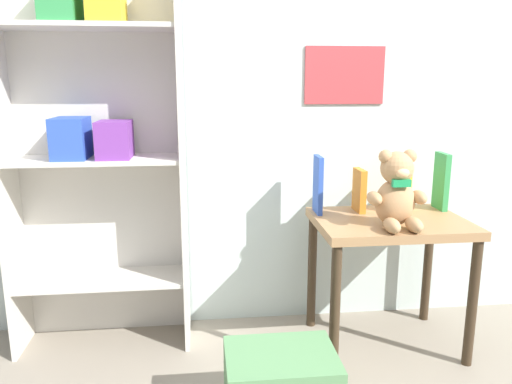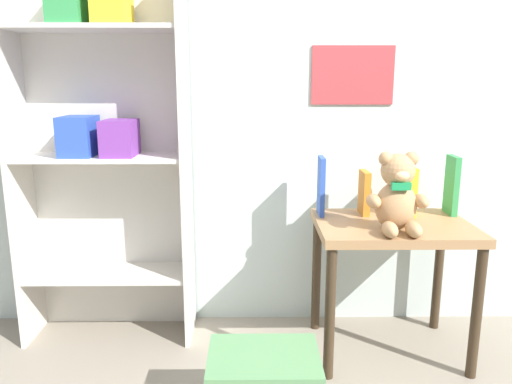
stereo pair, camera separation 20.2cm
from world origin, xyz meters
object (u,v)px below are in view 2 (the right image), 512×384
Objects in this scene: display_table at (392,244)px; bookshelf_side at (103,133)px; teddy_bear at (397,195)px; book_standing_blue at (321,186)px; book_standing_yellow at (408,191)px; book_standing_green at (452,185)px; book_standing_orange at (364,193)px.

bookshelf_side is at bearing 170.97° from display_table.
book_standing_blue is (-0.25, 0.24, -0.01)m from teddy_bear.
bookshelf_side is 5.36× the size of teddy_bear.
book_standing_blue is 1.20× the size of book_standing_yellow.
bookshelf_side is 0.95m from book_standing_blue.
book_standing_yellow is 0.19m from book_standing_green.
display_table is at bearing -24.00° from book_standing_blue.
book_standing_blue is at bearing -3.81° from bookshelf_side.
book_standing_orange is at bearing -2.90° from bookshelf_side.
book_standing_blue is (-0.28, 0.13, 0.21)m from display_table.
display_table is at bearing -124.50° from book_standing_yellow.
teddy_bear is at bearing -115.08° from book_standing_yellow.
teddy_bear is at bearing -14.23° from bookshelf_side.
bookshelf_side is at bearing 179.03° from book_standing_green.
bookshelf_side is 1.29m from display_table.
teddy_bear reaches higher than book_standing_blue.
bookshelf_side is 6.55× the size of book_standing_blue.
display_table is 2.04× the size of teddy_bear.
book_standing_yellow reaches higher than book_standing_orange.
display_table is 0.38m from book_standing_green.
display_table is at bearing -9.03° from bookshelf_side.
book_standing_blue reaches higher than book_standing_orange.
book_standing_blue is at bearing -178.88° from book_standing_yellow.
book_standing_blue is 0.19m from book_standing_orange.
book_standing_yellow is (0.09, 0.13, 0.19)m from display_table.
book_standing_orange is 0.19m from book_standing_yellow.
book_standing_yellow reaches higher than display_table.
book_standing_orange is 0.74× the size of book_standing_green.
bookshelf_side is 1.14m from book_standing_orange.
teddy_bear is at bearing -140.08° from book_standing_green.
book_standing_yellow is 0.83× the size of book_standing_green.
book_standing_green is (0.55, 0.01, 0.00)m from book_standing_blue.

